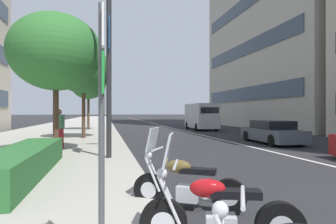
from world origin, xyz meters
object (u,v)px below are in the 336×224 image
motorcycle_by_sign_pole (185,185)px  street_tree_near_plaza_corner (84,70)px  pedestrian_on_plaza (59,129)px  car_approaching_light (272,132)px  street_tree_far_plaza (56,52)px  street_tree_by_lamp_post (88,85)px  parking_sign_by_curb (102,105)px  street_lamp_with_banners (117,16)px  motorcycle_under_tarp (217,215)px  delivery_van_ahead (201,116)px

motorcycle_by_sign_pole → street_tree_near_plaza_corner: size_ratio=0.33×
street_tree_near_plaza_corner → pedestrian_on_plaza: (-5.10, 0.68, -3.31)m
car_approaching_light → street_tree_far_plaza: size_ratio=0.80×
street_tree_far_plaza → street_tree_by_lamp_post: (14.86, -0.42, 0.12)m
parking_sign_by_curb → street_tree_by_lamp_post: street_tree_by_lamp_post is taller
street_lamp_with_banners → street_tree_near_plaza_corner: size_ratio=1.50×
motorcycle_under_tarp → motorcycle_by_sign_pole: size_ratio=1.09×
motorcycle_by_sign_pole → street_tree_near_plaza_corner: street_tree_near_plaza_corner is taller
delivery_van_ahead → motorcycle_under_tarp: bearing=163.4°
parking_sign_by_curb → pedestrian_on_plaza: (10.20, 1.93, -0.79)m
car_approaching_light → street_lamp_with_banners: bearing=117.4°
parking_sign_by_curb → street_tree_far_plaza: 9.48m
delivery_van_ahead → street_lamp_with_banners: 18.88m
motorcycle_under_tarp → delivery_van_ahead: 24.29m
car_approaching_light → street_tree_by_lamp_post: (12.60, 10.62, 3.63)m
delivery_van_ahead → street_lamp_with_banners: street_lamp_with_banners is taller
car_approaching_light → street_tree_by_lamp_post: size_ratio=0.81×
car_approaching_light → delivery_van_ahead: 12.26m
motorcycle_by_sign_pole → delivery_van_ahead: (21.45, -7.85, 0.94)m
car_approaching_light → street_lamp_with_banners: 10.62m
street_tree_by_lamp_post → parking_sign_by_curb: bearing=-176.5°
motorcycle_under_tarp → street_tree_by_lamp_post: (23.33, 2.88, 3.80)m
street_tree_far_plaza → car_approaching_light: bearing=-78.4°
car_approaching_light → street_tree_far_plaza: street_tree_far_plaza is taller
motorcycle_by_sign_pole → street_tree_near_plaza_corner: 14.08m
street_tree_near_plaza_corner → pedestrian_on_plaza: 6.12m
motorcycle_under_tarp → parking_sign_by_curb: (-0.54, 1.43, 1.38)m
car_approaching_light → delivery_van_ahead: (12.23, -0.13, 0.77)m
parking_sign_by_curb → pedestrian_on_plaza: parking_sign_by_curb is taller
motorcycle_under_tarp → street_tree_near_plaza_corner: street_tree_near_plaza_corner is taller
street_lamp_with_banners → street_tree_far_plaza: street_lamp_with_banners is taller
parking_sign_by_curb → car_approaching_light: bearing=-39.1°
motorcycle_by_sign_pole → parking_sign_by_curb: parking_sign_by_curb is taller
motorcycle_under_tarp → street_tree_by_lamp_post: size_ratio=0.37×
car_approaching_light → street_tree_by_lamp_post: street_tree_by_lamp_post is taller
pedestrian_on_plaza → parking_sign_by_curb: bearing=-143.4°
motorcycle_under_tarp → street_tree_near_plaza_corner: bearing=-61.7°
street_tree_far_plaza → street_tree_near_plaza_corner: 6.33m
motorcycle_under_tarp → street_tree_by_lamp_post: 23.81m
motorcycle_under_tarp → motorcycle_by_sign_pole: 1.50m
motorcycle_under_tarp → street_tree_far_plaza: (8.46, 3.30, 3.68)m
street_tree_far_plaza → street_tree_near_plaza_corner: street_tree_near_plaza_corner is taller
street_tree_near_plaza_corner → delivery_van_ahead: bearing=-52.2°
street_tree_far_plaza → delivery_van_ahead: bearing=-37.6°
car_approaching_light → parking_sign_by_curb: (-11.27, 9.17, 1.21)m
parking_sign_by_curb → motorcycle_under_tarp: bearing=-69.2°
parking_sign_by_curb → street_lamp_with_banners: (7.26, -0.45, 3.31)m
street_tree_by_lamp_post → pedestrian_on_plaza: bearing=178.0°
parking_sign_by_curb → street_tree_far_plaza: bearing=11.7°
street_tree_by_lamp_post → pedestrian_on_plaza: (-13.67, 0.49, -3.21)m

